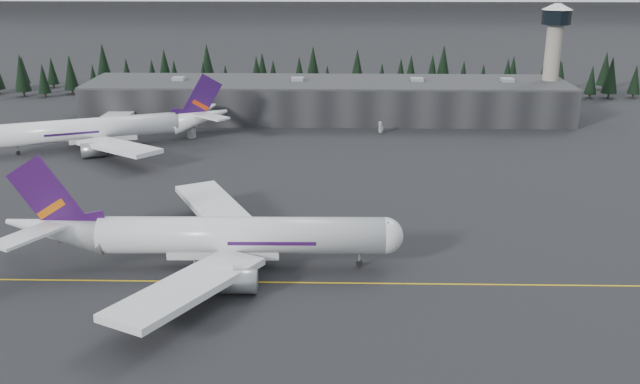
{
  "coord_description": "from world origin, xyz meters",
  "views": [
    {
      "loc": [
        3.05,
        -112.61,
        54.17
      ],
      "look_at": [
        0.0,
        20.0,
        9.0
      ],
      "focal_mm": 40.0,
      "sensor_mm": 36.0,
      "label": 1
    }
  ],
  "objects_px": {
    "terminal": "(327,99)",
    "jet_parked": "(112,128)",
    "gse_vehicle_a": "(192,136)",
    "jet_main": "(207,236)",
    "control_tower": "(553,48)",
    "gse_vehicle_b": "(381,131)"
  },
  "relations": [
    {
      "from": "terminal",
      "to": "jet_parked",
      "type": "relative_size",
      "value": 2.46
    },
    {
      "from": "control_tower",
      "to": "jet_parked",
      "type": "xyz_separation_m",
      "value": [
        -136.41,
        -42.07,
        -17.82
      ]
    },
    {
      "from": "gse_vehicle_b",
      "to": "gse_vehicle_a",
      "type": "bearing_deg",
      "value": -105.6
    },
    {
      "from": "jet_main",
      "to": "gse_vehicle_a",
      "type": "bearing_deg",
      "value": 101.92
    },
    {
      "from": "terminal",
      "to": "control_tower",
      "type": "relative_size",
      "value": 4.24
    },
    {
      "from": "control_tower",
      "to": "jet_parked",
      "type": "bearing_deg",
      "value": -162.86
    },
    {
      "from": "jet_main",
      "to": "jet_parked",
      "type": "bearing_deg",
      "value": 116.17
    },
    {
      "from": "jet_main",
      "to": "gse_vehicle_a",
      "type": "relative_size",
      "value": 12.77
    },
    {
      "from": "gse_vehicle_a",
      "to": "gse_vehicle_b",
      "type": "relative_size",
      "value": 1.48
    },
    {
      "from": "jet_parked",
      "to": "gse_vehicle_b",
      "type": "height_order",
      "value": "jet_parked"
    },
    {
      "from": "control_tower",
      "to": "gse_vehicle_b",
      "type": "height_order",
      "value": "control_tower"
    },
    {
      "from": "control_tower",
      "to": "jet_main",
      "type": "distance_m",
      "value": 156.77
    },
    {
      "from": "terminal",
      "to": "jet_parked",
      "type": "distance_m",
      "value": 72.79
    },
    {
      "from": "gse_vehicle_a",
      "to": "gse_vehicle_b",
      "type": "distance_m",
      "value": 58.13
    },
    {
      "from": "control_tower",
      "to": "gse_vehicle_b",
      "type": "bearing_deg",
      "value": -157.5
    },
    {
      "from": "jet_parked",
      "to": "gse_vehicle_a",
      "type": "height_order",
      "value": "jet_parked"
    },
    {
      "from": "gse_vehicle_b",
      "to": "jet_parked",
      "type": "bearing_deg",
      "value": -101.09
    },
    {
      "from": "jet_main",
      "to": "jet_parked",
      "type": "height_order",
      "value": "jet_main"
    },
    {
      "from": "gse_vehicle_b",
      "to": "terminal",
      "type": "bearing_deg",
      "value": -164.96
    },
    {
      "from": "jet_main",
      "to": "gse_vehicle_b",
      "type": "distance_m",
      "value": 106.37
    },
    {
      "from": "terminal",
      "to": "gse_vehicle_a",
      "type": "distance_m",
      "value": 50.39
    },
    {
      "from": "jet_parked",
      "to": "gse_vehicle_a",
      "type": "relative_size",
      "value": 11.7
    }
  ]
}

